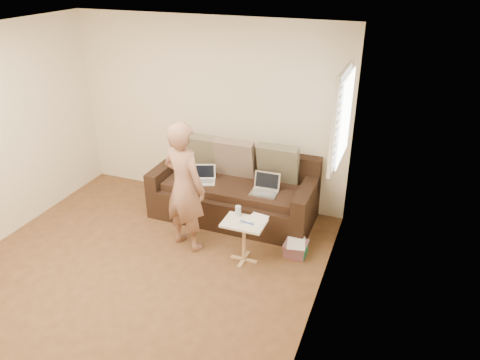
{
  "coord_description": "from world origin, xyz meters",
  "views": [
    {
      "loc": [
        2.6,
        -3.28,
        3.28
      ],
      "look_at": [
        0.8,
        1.4,
        0.78
      ],
      "focal_mm": 33.88,
      "sensor_mm": 36.0,
      "label": 1
    }
  ],
  "objects": [
    {
      "name": "striped_box",
      "position": [
        1.6,
        1.2,
        0.09
      ],
      "size": [
        0.27,
        0.27,
        0.17
      ],
      "primitive_type": null,
      "color": "#C91E4D",
      "rests_on": "ground"
    },
    {
      "name": "scissors",
      "position": [
        1.1,
        0.85,
        0.54
      ],
      "size": [
        0.19,
        0.13,
        0.02
      ],
      "primitive_type": null,
      "rotation": [
        0.0,
        0.0,
        0.17
      ],
      "color": "silver",
      "rests_on": "side_table"
    },
    {
      "name": "person",
      "position": [
        0.27,
        0.93,
        0.82
      ],
      "size": [
        0.69,
        0.56,
        1.63
      ],
      "primitive_type": "imported",
      "rotation": [
        0.0,
        0.0,
        2.86
      ],
      "color": "#945F50",
      "rests_on": "ground"
    },
    {
      "name": "pillow_mid",
      "position": [
        0.51,
        1.98,
        0.79
      ],
      "size": [
        0.55,
        0.27,
        0.57
      ],
      "primitive_type": null,
      "rotation": [
        0.24,
        0.0,
        0.0
      ],
      "color": "#776055",
      "rests_on": "sofa"
    },
    {
      "name": "pillow_right",
      "position": [
        1.11,
        2.01,
        0.79
      ],
      "size": [
        0.55,
        0.28,
        0.57
      ],
      "primitive_type": null,
      "rotation": [
        0.26,
        0.0,
        0.0
      ],
      "color": "brown",
      "rests_on": "sofa"
    },
    {
      "name": "drinking_glass",
      "position": [
        0.94,
        0.98,
        0.59
      ],
      "size": [
        0.07,
        0.07,
        0.12
      ],
      "primitive_type": null,
      "color": "silver",
      "rests_on": "side_table"
    },
    {
      "name": "paper_on_table",
      "position": [
        1.17,
        0.96,
        0.54
      ],
      "size": [
        0.25,
        0.33,
        0.0
      ],
      "primitive_type": null,
      "rotation": [
        0.0,
        0.0,
        -0.14
      ],
      "color": "white",
      "rests_on": "side_table"
    },
    {
      "name": "side_table",
      "position": [
        1.05,
        0.87,
        0.27
      ],
      "size": [
        0.49,
        0.34,
        0.53
      ],
      "primitive_type": null,
      "color": "silver",
      "rests_on": "ground"
    },
    {
      "name": "sofa",
      "position": [
        0.56,
        1.77,
        0.42
      ],
      "size": [
        2.2,
        0.95,
        0.85
      ],
      "primitive_type": null,
      "color": "black",
      "rests_on": "ground"
    },
    {
      "name": "laptop_silver",
      "position": [
        1.04,
        1.62,
        0.52
      ],
      "size": [
        0.35,
        0.26,
        0.23
      ],
      "primitive_type": null,
      "rotation": [
        0.0,
        0.0,
        0.03
      ],
      "color": "#B7BABC",
      "rests_on": "sofa"
    },
    {
      "name": "pillow_left",
      "position": [
        -0.04,
        2.0,
        0.79
      ],
      "size": [
        0.55,
        0.29,
        0.57
      ],
      "primitive_type": null,
      "rotation": [
        0.28,
        0.0,
        0.0
      ],
      "color": "brown",
      "rests_on": "sofa"
    },
    {
      "name": "floor",
      "position": [
        0.0,
        0.0,
        0.0
      ],
      "size": [
        4.5,
        4.5,
        0.0
      ],
      "primitive_type": "plane",
      "color": "#4E341D",
      "rests_on": "ground"
    },
    {
      "name": "window_blinds",
      "position": [
        1.95,
        1.5,
        1.7
      ],
      "size": [
        0.12,
        0.88,
        1.08
      ],
      "primitive_type": null,
      "color": "white",
      "rests_on": "wall_right"
    },
    {
      "name": "wall_back",
      "position": [
        0.0,
        2.25,
        1.3
      ],
      "size": [
        4.0,
        0.0,
        4.0
      ],
      "primitive_type": "plane",
      "rotation": [
        1.57,
        0.0,
        0.0
      ],
      "color": "beige",
      "rests_on": "ground"
    },
    {
      "name": "ceiling",
      "position": [
        0.0,
        0.0,
        2.6
      ],
      "size": [
        4.5,
        4.5,
        0.0
      ],
      "primitive_type": "plane",
      "rotation": [
        3.14,
        0.0,
        0.0
      ],
      "color": "white",
      "rests_on": "wall_back"
    },
    {
      "name": "laptop_white",
      "position": [
        0.18,
        1.64,
        0.52
      ],
      "size": [
        0.36,
        0.31,
        0.22
      ],
      "primitive_type": null,
      "rotation": [
        0.0,
        0.0,
        0.38
      ],
      "color": "white",
      "rests_on": "sofa"
    },
    {
      "name": "wall_right",
      "position": [
        2.0,
        0.0,
        1.3
      ],
      "size": [
        0.0,
        4.5,
        4.5
      ],
      "primitive_type": "plane",
      "rotation": [
        1.57,
        0.0,
        -1.57
      ],
      "color": "beige",
      "rests_on": "ground"
    }
  ]
}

